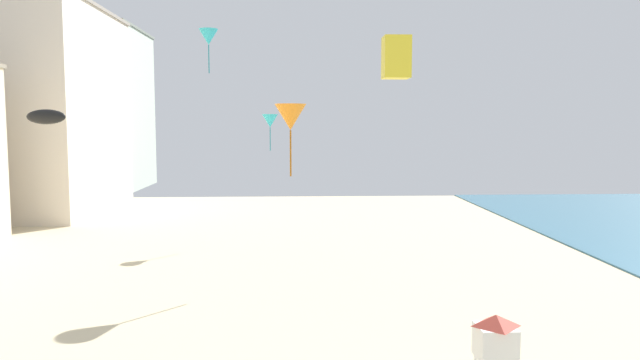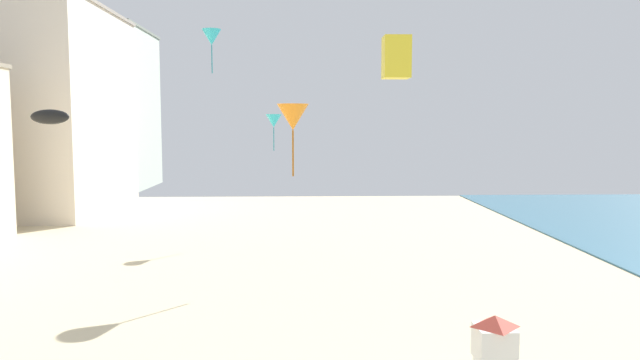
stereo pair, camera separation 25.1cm
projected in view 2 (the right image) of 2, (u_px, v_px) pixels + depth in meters
boardwalk_hotel_mid at (15, 110)px, 56.52m from camera, size 17.93×19.21×19.07m
boardwalk_hotel_far at (88, 109)px, 75.84m from camera, size 15.23×15.36×20.06m
lifeguard_stand at (494, 339)px, 17.81m from camera, size 1.10×1.10×2.55m
kite_cyan_delta at (274, 121)px, 43.70m from camera, size 1.17×1.17×2.66m
kite_orange_delta at (293, 117)px, 32.10m from camera, size 1.71×1.71×3.89m
kite_black_parafoil at (50, 117)px, 32.08m from camera, size 2.05×0.57×0.80m
kite_cyan_delta_2 at (212, 37)px, 34.79m from camera, size 1.11×1.11×2.53m
kite_yellow_box at (396, 57)px, 20.97m from camera, size 0.93×0.93×1.46m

